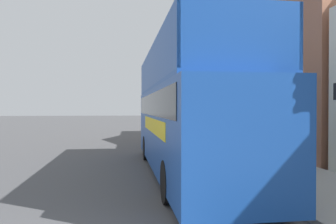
{
  "coord_description": "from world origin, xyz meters",
  "views": [
    {
      "loc": [
        1.33,
        -3.69,
        2.26
      ],
      "look_at": [
        2.57,
        6.75,
        2.13
      ],
      "focal_mm": 35.0,
      "sensor_mm": 36.0,
      "label": 1
    }
  ],
  "objects_px": {
    "lamp_post_nearest": "(289,65)",
    "lamp_post_second": "(211,90)",
    "tour_bus": "(186,119)",
    "lamp_post_third": "(185,92)",
    "parked_car_ahead_of_bus": "(169,134)"
  },
  "relations": [
    {
      "from": "lamp_post_second",
      "to": "lamp_post_third",
      "type": "height_order",
      "value": "lamp_post_third"
    },
    {
      "from": "tour_bus",
      "to": "lamp_post_second",
      "type": "relative_size",
      "value": 2.58
    },
    {
      "from": "parked_car_ahead_of_bus",
      "to": "lamp_post_nearest",
      "type": "bearing_deg",
      "value": -83.38
    },
    {
      "from": "tour_bus",
      "to": "parked_car_ahead_of_bus",
      "type": "distance_m",
      "value": 8.72
    },
    {
      "from": "lamp_post_second",
      "to": "lamp_post_third",
      "type": "bearing_deg",
      "value": 89.23
    },
    {
      "from": "lamp_post_nearest",
      "to": "lamp_post_third",
      "type": "height_order",
      "value": "lamp_post_third"
    },
    {
      "from": "lamp_post_nearest",
      "to": "lamp_post_second",
      "type": "distance_m",
      "value": 8.07
    },
    {
      "from": "tour_bus",
      "to": "parked_car_ahead_of_bus",
      "type": "xyz_separation_m",
      "value": [
        0.48,
        8.63,
        -1.17
      ]
    },
    {
      "from": "tour_bus",
      "to": "lamp_post_nearest",
      "type": "distance_m",
      "value": 4.16
    },
    {
      "from": "tour_bus",
      "to": "lamp_post_nearest",
      "type": "relative_size",
      "value": 2.4
    },
    {
      "from": "parked_car_ahead_of_bus",
      "to": "lamp_post_second",
      "type": "bearing_deg",
      "value": -68.21
    },
    {
      "from": "lamp_post_nearest",
      "to": "lamp_post_second",
      "type": "height_order",
      "value": "lamp_post_nearest"
    },
    {
      "from": "tour_bus",
      "to": "lamp_post_third",
      "type": "relative_size",
      "value": 2.31
    },
    {
      "from": "parked_car_ahead_of_bus",
      "to": "lamp_post_second",
      "type": "distance_m",
      "value": 4.88
    },
    {
      "from": "tour_bus",
      "to": "lamp_post_second",
      "type": "xyz_separation_m",
      "value": [
        2.09,
        4.7,
        1.25
      ]
    }
  ]
}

